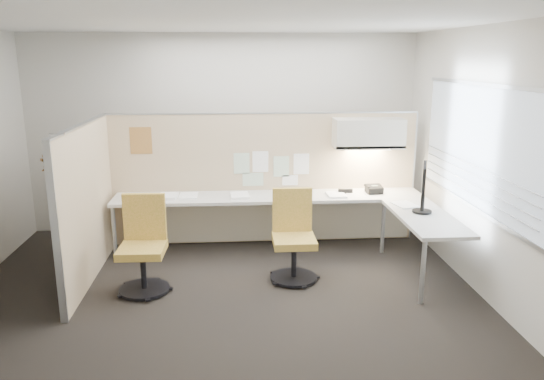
{
  "coord_description": "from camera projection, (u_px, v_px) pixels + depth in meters",
  "views": [
    {
      "loc": [
        0.15,
        -5.35,
        2.48
      ],
      "look_at": [
        0.6,
        0.8,
        0.92
      ],
      "focal_mm": 35.0,
      "sensor_mm": 36.0,
      "label": 1
    }
  ],
  "objects": [
    {
      "name": "monitor",
      "position": [
        424.0,
        185.0,
        6.02
      ],
      "size": [
        0.22,
        0.51,
        0.56
      ],
      "rotation": [
        0.0,
        0.0,
        1.21
      ],
      "color": "black",
      "rests_on": "desk"
    },
    {
      "name": "paper_stack_5",
      "position": [
        405.0,
        205.0,
        6.4
      ],
      "size": [
        0.3,
        0.35,
        0.02
      ],
      "primitive_type": "cube",
      "rotation": [
        0.0,
        0.0,
        0.25
      ],
      "color": "white",
      "rests_on": "desk"
    },
    {
      "name": "poster",
      "position": [
        141.0,
        141.0,
        6.86
      ],
      "size": [
        0.28,
        0.0,
        0.35
      ],
      "primitive_type": "cube",
      "color": "orange",
      "rests_on": "partition_back"
    },
    {
      "name": "wall_back",
      "position": [
        223.0,
        134.0,
        7.6
      ],
      "size": [
        5.5,
        0.02,
        2.8
      ],
      "primitive_type": "cube",
      "color": "beige",
      "rests_on": "ground"
    },
    {
      "name": "paper_stack_2",
      "position": [
        240.0,
        196.0,
        6.78
      ],
      "size": [
        0.25,
        0.32,
        0.04
      ],
      "primitive_type": "cube",
      "rotation": [
        0.0,
        0.0,
        0.08
      ],
      "color": "white",
      "rests_on": "desk"
    },
    {
      "name": "wall_front",
      "position": [
        211.0,
        237.0,
        3.25
      ],
      "size": [
        5.5,
        0.02,
        2.8
      ],
      "primitive_type": "cube",
      "color": "beige",
      "rests_on": "ground"
    },
    {
      "name": "tape_dispenser",
      "position": [
        342.0,
        191.0,
        6.95
      ],
      "size": [
        0.11,
        0.08,
        0.06
      ],
      "primitive_type": "cube",
      "rotation": [
        0.0,
        0.0,
        -0.17
      ],
      "color": "black",
      "rests_on": "desk"
    },
    {
      "name": "paper_stack_0",
      "position": [
        149.0,
        198.0,
        6.69
      ],
      "size": [
        0.24,
        0.31,
        0.03
      ],
      "primitive_type": "cube",
      "rotation": [
        0.0,
        0.0,
        -0.03
      ],
      "color": "white",
      "rests_on": "desk"
    },
    {
      "name": "coat_hook",
      "position": [
        52.0,
        172.0,
        5.03
      ],
      "size": [
        0.18,
        0.46,
        1.39
      ],
      "color": "silver",
      "rests_on": "partition_left"
    },
    {
      "name": "overhead_bin",
      "position": [
        368.0,
        133.0,
        6.88
      ],
      "size": [
        0.9,
        0.36,
        0.38
      ],
      "primitive_type": "cube",
      "color": "beige",
      "rests_on": "partition_back"
    },
    {
      "name": "floor",
      "position": [
        223.0,
        291.0,
        5.77
      ],
      "size": [
        5.5,
        4.5,
        0.01
      ],
      "primitive_type": "cube",
      "color": "black",
      "rests_on": "ground"
    },
    {
      "name": "paper_stack_4",
      "position": [
        336.0,
        195.0,
        6.85
      ],
      "size": [
        0.24,
        0.31,
        0.03
      ],
      "primitive_type": "cube",
      "rotation": [
        0.0,
        0.0,
        0.04
      ],
      "color": "white",
      "rests_on": "desk"
    },
    {
      "name": "paper_stack_3",
      "position": [
        286.0,
        194.0,
        6.91
      ],
      "size": [
        0.24,
        0.3,
        0.02
      ],
      "primitive_type": "cube",
      "rotation": [
        0.0,
        0.0,
        -0.02
      ],
      "color": "white",
      "rests_on": "desk"
    },
    {
      "name": "desk",
      "position": [
        296.0,
        207.0,
        6.78
      ],
      "size": [
        4.0,
        2.07,
        0.73
      ],
      "color": "beige",
      "rests_on": "floor"
    },
    {
      "name": "task_light_strip",
      "position": [
        368.0,
        149.0,
        6.93
      ],
      "size": [
        0.6,
        0.06,
        0.02
      ],
      "primitive_type": "cube",
      "color": "#FFEABF",
      "rests_on": "overhead_bin"
    },
    {
      "name": "phone",
      "position": [
        374.0,
        189.0,
        6.97
      ],
      "size": [
        0.22,
        0.21,
        0.12
      ],
      "rotation": [
        0.0,
        0.0,
        0.08
      ],
      "color": "black",
      "rests_on": "desk"
    },
    {
      "name": "partition_back",
      "position": [
        264.0,
        179.0,
        7.14
      ],
      "size": [
        4.1,
        0.06,
        1.75
      ],
      "primitive_type": "cube",
      "color": "#C7AF8A",
      "rests_on": "floor"
    },
    {
      "name": "paper_stack_1",
      "position": [
        189.0,
        196.0,
        6.8
      ],
      "size": [
        0.23,
        0.3,
        0.02
      ],
      "primitive_type": "cube",
      "rotation": [
        0.0,
        0.0,
        -0.0
      ],
      "color": "white",
      "rests_on": "desk"
    },
    {
      "name": "paper_stack_6",
      "position": [
        168.0,
        196.0,
        6.75
      ],
      "size": [
        0.25,
        0.31,
        0.04
      ],
      "primitive_type": "cube",
      "rotation": [
        0.0,
        0.0,
        -0.06
      ],
      "color": "white",
      "rests_on": "desk"
    },
    {
      "name": "partition_left",
      "position": [
        87.0,
        204.0,
        5.93
      ],
      "size": [
        0.06,
        2.2,
        1.75
      ],
      "primitive_type": "cube",
      "color": "#C7AF8A",
      "rests_on": "floor"
    },
    {
      "name": "chair_left",
      "position": [
        143.0,
        248.0,
        5.7
      ],
      "size": [
        0.54,
        0.54,
        1.03
      ],
      "rotation": [
        0.0,
        0.0,
        -0.04
      ],
      "color": "black",
      "rests_on": "floor"
    },
    {
      "name": "window_pane",
      "position": [
        478.0,
        147.0,
        5.58
      ],
      "size": [
        0.01,
        2.8,
        1.3
      ],
      "primitive_type": "cube",
      "color": "#9FABB9",
      "rests_on": "wall_right"
    },
    {
      "name": "chair_right",
      "position": [
        293.0,
        239.0,
        6.01
      ],
      "size": [
        0.53,
        0.53,
        1.01
      ],
      "rotation": [
        0.0,
        0.0,
        -0.0
      ],
      "color": "black",
      "rests_on": "floor"
    },
    {
      "name": "stapler",
      "position": [
        347.0,
        191.0,
        6.99
      ],
      "size": [
        0.14,
        0.05,
        0.05
      ],
      "primitive_type": "cube",
      "rotation": [
        0.0,
        0.0,
        -0.04
      ],
      "color": "black",
      "rests_on": "desk"
    },
    {
      "name": "pinned_papers",
      "position": [
        270.0,
        168.0,
        7.08
      ],
      "size": [
        1.01,
        0.0,
        0.47
      ],
      "color": "#8CBF8C",
      "rests_on": "partition_back"
    },
    {
      "name": "wall_right",
      "position": [
        479.0,
        161.0,
        5.62
      ],
      "size": [
        0.02,
        4.5,
        2.8
      ],
      "primitive_type": "cube",
      "color": "beige",
      "rests_on": "ground"
    },
    {
      "name": "ceiling",
      "position": [
        216.0,
        21.0,
        5.08
      ],
      "size": [
        5.5,
        4.5,
        0.01
      ],
      "primitive_type": "cube",
      "color": "white",
      "rests_on": "wall_back"
    }
  ]
}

